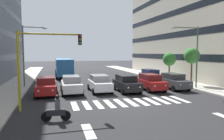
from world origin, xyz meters
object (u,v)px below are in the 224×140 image
at_px(car_0, 173,81).
at_px(street_tree_1, 192,56).
at_px(street_tree_2, 169,59).
at_px(car_2, 126,83).
at_px(motorcycle_with_rider, 57,110).
at_px(street_lamp_right, 27,49).
at_px(car_1, 150,82).
at_px(street_lamp_left, 192,50).
at_px(traffic_light_gantry, 38,57).
at_px(car_3, 99,83).
at_px(car_4, 71,84).
at_px(bus_behind_traffic, 64,66).
at_px(car_5, 46,86).
at_px(car_row2_0, 151,75).

distance_m(car_0, street_tree_1, 4.77).
bearing_deg(street_tree_2, car_2, 38.94).
bearing_deg(motorcycle_with_rider, street_tree_2, -136.55).
xyz_separation_m(car_0, street_lamp_right, (15.62, -5.38, 3.50)).
bearing_deg(car_1, street_lamp_left, 172.81).
distance_m(car_0, traffic_light_gantry, 15.09).
relative_size(car_1, car_2, 1.00).
xyz_separation_m(car_1, motorcycle_with_rider, (9.88, 8.22, -0.24)).
xyz_separation_m(motorcycle_with_rider, street_tree_2, (-16.31, -15.45, 2.39)).
distance_m(car_0, car_3, 8.27).
xyz_separation_m(car_4, bus_behind_traffic, (-0.00, -15.44, 0.97)).
distance_m(car_1, street_tree_2, 9.91).
bearing_deg(car_1, street_lamp_right, -22.80).
distance_m(car_2, car_5, 7.90).
bearing_deg(car_row2_0, street_lamp_right, 2.77).
relative_size(car_3, street_tree_2, 1.15).
bearing_deg(car_1, street_tree_2, -131.65).
height_order(traffic_light_gantry, street_lamp_right, street_lamp_right).
xyz_separation_m(car_2, car_4, (5.54, -0.66, 0.00)).
height_order(car_1, car_2, same).
height_order(car_2, street_lamp_right, street_lamp_right).
bearing_deg(street_lamp_left, car_5, -2.72).
bearing_deg(traffic_light_gantry, motorcycle_with_rider, 111.97).
distance_m(car_3, street_tree_2, 13.83).
bearing_deg(car_2, car_3, -15.20).
bearing_deg(traffic_light_gantry, car_2, -148.04).
distance_m(car_3, street_lamp_left, 10.76).
bearing_deg(motorcycle_with_rider, car_5, -84.48).
relative_size(street_lamp_left, street_tree_2, 1.73).
bearing_deg(traffic_light_gantry, car_3, -133.51).
xyz_separation_m(car_5, street_lamp_left, (-15.36, 0.73, 3.45)).
bearing_deg(car_row2_0, car_3, 33.82).
bearing_deg(car_4, car_3, -178.70).
bearing_deg(motorcycle_with_rider, car_row2_0, -131.80).
distance_m(car_2, traffic_light_gantry, 10.11).
height_order(car_row2_0, street_lamp_right, street_lamp_right).
bearing_deg(car_5, car_1, 179.24).
bearing_deg(motorcycle_with_rider, car_4, -100.12).
height_order(car_5, street_lamp_right, street_lamp_right).
bearing_deg(traffic_light_gantry, car_0, -158.78).
bearing_deg(street_tree_1, car_4, 5.14).
xyz_separation_m(car_1, car_4, (8.33, -0.44, 0.00)).
height_order(car_4, traffic_light_gantry, traffic_light_gantry).
relative_size(car_3, car_row2_0, 1.00).
distance_m(car_5, street_tree_2, 18.65).
distance_m(car_1, street_lamp_right, 14.35).
bearing_deg(traffic_light_gantry, street_tree_1, -157.68).
height_order(car_4, street_tree_1, street_tree_1).
distance_m(car_1, car_3, 5.48).
bearing_deg(car_5, car_4, -172.76).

